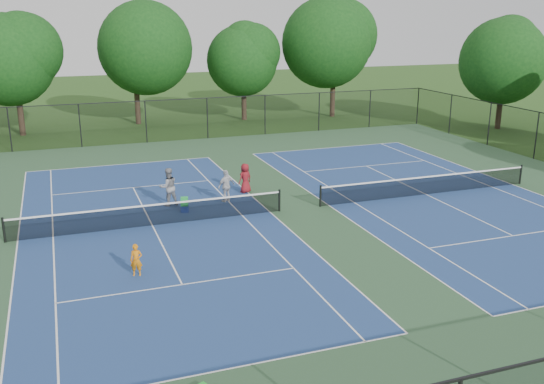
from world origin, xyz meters
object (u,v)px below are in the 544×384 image
object	(u,v)px
tree_back_d	(334,39)
bystander_c	(245,178)
tree_back_c	(243,56)
tree_back_b	(134,43)
tree_back_a	(14,54)
child_player	(136,260)
ball_crate	(185,209)
ball_hopper	(184,201)
instructor	(168,187)
tree_side_e	(505,55)
bystander_a	(226,186)

from	to	relation	value
tree_back_d	bystander_c	bearing A→B (deg)	-125.52
tree_back_c	tree_back_b	bearing A→B (deg)	173.66
tree_back_a	tree_back_b	xyz separation A→B (m)	(9.00, 2.00, 0.56)
tree_back_b	child_player	size ratio (longest dim) A/B	8.50
tree_back_a	child_player	distance (m)	29.96
child_player	bystander_c	bearing A→B (deg)	68.44
ball_crate	tree_back_b	bearing A→B (deg)	87.08
tree_back_a	ball_hopper	world-z (taller)	tree_back_a
instructor	ball_crate	size ratio (longest dim) A/B	5.03
tree_back_a	tree_back_b	size ratio (longest dim) A/B	0.91
tree_back_c	tree_back_d	size ratio (longest dim) A/B	0.81
tree_back_c	ball_crate	size ratio (longest dim) A/B	22.63
tree_side_e	ball_hopper	world-z (taller)	tree_side_e
tree_back_b	ball_crate	distance (m)	25.43
tree_back_c	bystander_c	distance (m)	22.97
tree_side_e	bystander_a	world-z (taller)	tree_side_e
tree_back_a	tree_side_e	world-z (taller)	tree_back_a
tree_back_c	tree_side_e	distance (m)	21.10
tree_back_a	tree_back_d	world-z (taller)	tree_back_d
tree_back_b	tree_back_c	distance (m)	9.12
tree_back_d	ball_hopper	xyz separation A→B (m)	(-18.25, -22.57, -6.31)
bystander_a	tree_side_e	bearing A→B (deg)	-176.75
tree_back_b	instructor	xyz separation A→B (m)	(-1.76, -23.33, -5.66)
instructor	ball_hopper	size ratio (longest dim) A/B	4.61
instructor	bystander_c	size ratio (longest dim) A/B	1.21
instructor	bystander_a	bearing A→B (deg)	162.35
tree_back_d	bystander_a	world-z (taller)	tree_back_d
tree_back_c	tree_back_a	bearing A→B (deg)	-176.82
tree_back_c	tree_side_e	size ratio (longest dim) A/B	0.95
tree_back_c	instructor	world-z (taller)	tree_back_c
tree_back_c	bystander_a	distance (m)	24.52
instructor	tree_side_e	bearing A→B (deg)	-168.49
tree_back_b	bystander_a	world-z (taller)	tree_back_b
tree_back_c	ball_hopper	bearing A→B (deg)	-113.51
tree_back_d	bystander_a	xyz separation A→B (m)	(-15.98, -21.71, -6.02)
tree_back_a	instructor	distance (m)	23.10
child_player	tree_side_e	bearing A→B (deg)	47.77
tree_back_b	tree_side_e	xyz separation A→B (m)	(27.00, -12.00, -0.79)
child_player	ball_crate	size ratio (longest dim) A/B	3.18
child_player	instructor	xyz separation A→B (m)	(2.58, 7.75, 0.34)
tree_back_c	tree_side_e	xyz separation A→B (m)	(18.00, -11.00, 0.33)
tree_back_b	child_player	xyz separation A→B (m)	(-4.34, -31.09, -6.01)
tree_side_e	bystander_a	size ratio (longest dim) A/B	5.49
tree_back_d	child_player	distance (m)	36.61
tree_back_a	ball_crate	distance (m)	24.58
instructor	child_player	bearing A→B (deg)	61.57
tree_back_d	child_player	world-z (taller)	tree_back_d
child_player	ball_crate	distance (m)	7.22
bystander_a	ball_hopper	bearing A→B (deg)	-0.23
tree_back_a	bystander_c	world-z (taller)	tree_back_a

